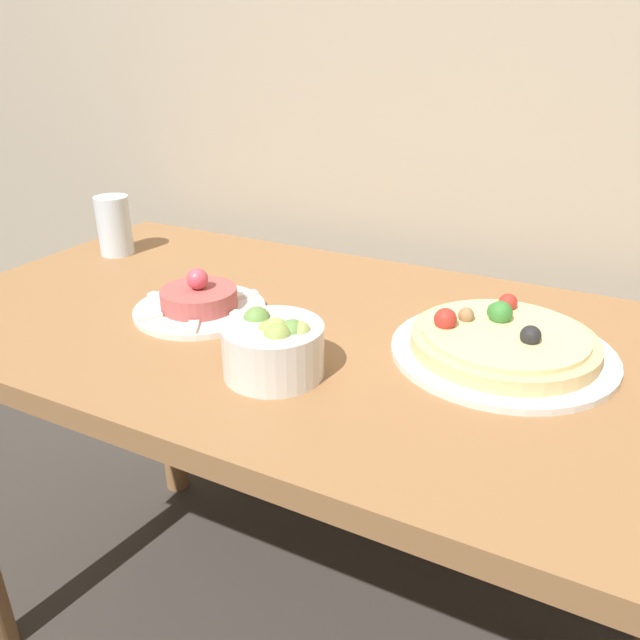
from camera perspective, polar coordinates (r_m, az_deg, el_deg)
dining_table at (r=1.02m, az=-0.01°, el=-6.17°), size 1.31×0.68×0.74m
pizza_plate at (r=0.92m, az=16.34°, el=-2.04°), size 0.31×0.31×0.07m
tartare_plate at (r=1.03m, az=-10.96°, el=1.57°), size 0.21×0.21×0.08m
small_bowl at (r=0.82m, az=-4.23°, el=-2.45°), size 0.14×0.14×0.08m
drinking_glass at (r=1.35m, az=-18.29°, el=8.21°), size 0.07×0.07×0.12m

